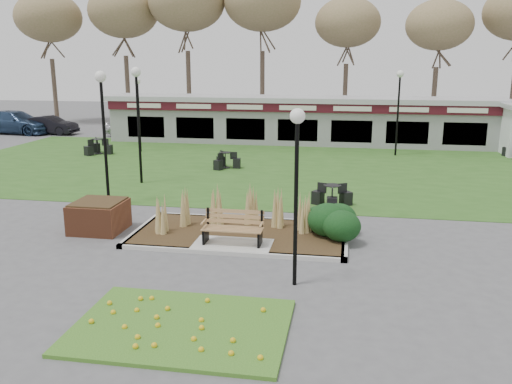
% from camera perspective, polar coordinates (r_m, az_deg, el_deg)
% --- Properties ---
extents(ground, '(100.00, 100.00, 0.00)m').
position_cam_1_polar(ground, '(15.20, -2.59, -6.09)').
color(ground, '#515154').
rests_on(ground, ground).
extents(lawn, '(34.00, 16.00, 0.02)m').
position_cam_1_polar(lawn, '(26.64, 2.98, 2.64)').
color(lawn, '#2B561B').
rests_on(lawn, ground).
extents(flower_bed, '(4.20, 3.00, 0.16)m').
position_cam_1_polar(flower_bed, '(11.10, -7.86, -13.70)').
color(flower_bed, '#32601B').
rests_on(flower_bed, ground).
extents(planting_bed, '(6.75, 3.40, 1.27)m').
position_cam_1_polar(planting_bed, '(16.14, 2.86, -3.52)').
color(planting_bed, '#352015').
rests_on(planting_bed, ground).
extents(park_bench, '(1.70, 0.66, 0.93)m').
position_cam_1_polar(park_bench, '(15.24, -2.41, -3.70)').
color(park_bench, olive).
rests_on(park_bench, ground).
extents(brick_planter, '(1.50, 1.50, 0.95)m').
position_cam_1_polar(brick_planter, '(17.38, -16.20, -2.42)').
color(brick_planter, brown).
rests_on(brick_planter, ground).
extents(food_pavilion, '(24.60, 3.40, 2.90)m').
position_cam_1_polar(food_pavilion, '(34.25, 4.65, 7.59)').
color(food_pavilion, gray).
rests_on(food_pavilion, ground).
extents(tree_backdrop, '(47.24, 5.24, 10.36)m').
position_cam_1_polar(tree_backdrop, '(42.18, 5.92, 18.10)').
color(tree_backdrop, '#47382B').
rests_on(tree_backdrop, ground).
extents(lamp_post_near_left, '(0.40, 0.40, 4.79)m').
position_cam_1_polar(lamp_post_near_left, '(19.84, -15.85, 8.44)').
color(lamp_post_near_left, black).
rests_on(lamp_post_near_left, ground).
extents(lamp_post_near_right, '(0.34, 0.34, 4.13)m').
position_cam_1_polar(lamp_post_near_right, '(12.11, 4.31, 3.50)').
color(lamp_post_near_right, black).
rests_on(lamp_post_near_right, ground).
extents(lamp_post_mid_left, '(0.40, 0.40, 4.86)m').
position_cam_1_polar(lamp_post_mid_left, '(23.20, -12.38, 9.48)').
color(lamp_post_mid_left, black).
rests_on(lamp_post_mid_left, ground).
extents(lamp_post_far_right, '(0.38, 0.38, 4.59)m').
position_cam_1_polar(lamp_post_far_right, '(30.44, 14.82, 9.94)').
color(lamp_post_far_right, black).
rests_on(lamp_post_far_right, ground).
extents(lamp_post_far_left, '(0.34, 0.34, 4.14)m').
position_cam_1_polar(lamp_post_far_left, '(31.51, -12.29, 9.60)').
color(lamp_post_far_left, black).
rests_on(lamp_post_far_left, ground).
extents(bistro_set_a, '(1.41, 1.58, 0.84)m').
position_cam_1_polar(bistro_set_a, '(31.50, -16.30, 4.38)').
color(bistro_set_a, black).
rests_on(bistro_set_a, ground).
extents(bistro_set_b, '(1.50, 1.33, 0.80)m').
position_cam_1_polar(bistro_set_b, '(19.57, 8.00, -0.77)').
color(bistro_set_b, black).
rests_on(bistro_set_b, ground).
extents(bistro_set_c, '(1.32, 1.44, 0.77)m').
position_cam_1_polar(bistro_set_c, '(26.35, -3.25, 3.10)').
color(bistro_set_c, black).
rests_on(bistro_set_c, ground).
extents(car_silver, '(4.12, 1.93, 1.36)m').
position_cam_1_polar(car_silver, '(38.11, -12.68, 6.73)').
color(car_silver, '#BCBBC1').
rests_on(car_silver, ground).
extents(car_black, '(3.95, 1.56, 1.28)m').
position_cam_1_polar(car_black, '(41.04, -20.86, 6.59)').
color(car_black, black).
rests_on(car_black, ground).
extents(car_blue, '(5.71, 2.74, 1.61)m').
position_cam_1_polar(car_blue, '(42.30, -23.97, 6.72)').
color(car_blue, navy).
rests_on(car_blue, ground).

